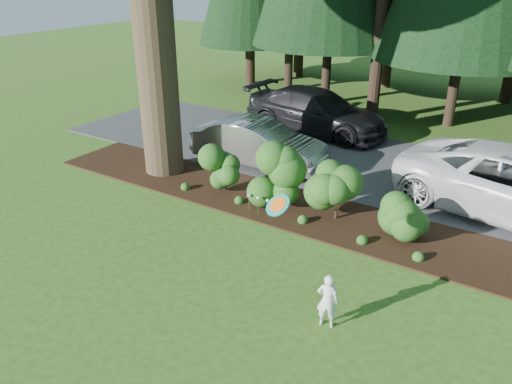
{
  "coord_description": "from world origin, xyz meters",
  "views": [
    {
      "loc": [
        6.23,
        -7.82,
        6.29
      ],
      "look_at": [
        0.36,
        1.27,
        1.3
      ],
      "focal_mm": 35.0,
      "sensor_mm": 36.0,
      "label": 1
    }
  ],
  "objects_px": {
    "frisbee": "(278,205)",
    "car_silver_wagon": "(259,143)",
    "car_dark_suv": "(316,111)",
    "child": "(328,301)"
  },
  "relations": [
    {
      "from": "frisbee",
      "to": "car_silver_wagon",
      "type": "bearing_deg",
      "value": 125.33
    },
    {
      "from": "car_dark_suv",
      "to": "car_silver_wagon",
      "type": "bearing_deg",
      "value": -176.2
    },
    {
      "from": "car_dark_suv",
      "to": "frisbee",
      "type": "xyz_separation_m",
      "value": [
        4.27,
        -10.3,
        1.24
      ]
    },
    {
      "from": "car_silver_wagon",
      "to": "child",
      "type": "relative_size",
      "value": 4.08
    },
    {
      "from": "frisbee",
      "to": "car_dark_suv",
      "type": "bearing_deg",
      "value": 112.52
    },
    {
      "from": "car_dark_suv",
      "to": "child",
      "type": "height_order",
      "value": "car_dark_suv"
    },
    {
      "from": "car_silver_wagon",
      "to": "frisbee",
      "type": "relative_size",
      "value": 8.2
    },
    {
      "from": "car_silver_wagon",
      "to": "frisbee",
      "type": "distance_m",
      "value": 7.51
    },
    {
      "from": "child",
      "to": "car_dark_suv",
      "type": "bearing_deg",
      "value": -77.13
    },
    {
      "from": "car_dark_suv",
      "to": "child",
      "type": "relative_size",
      "value": 5.22
    }
  ]
}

